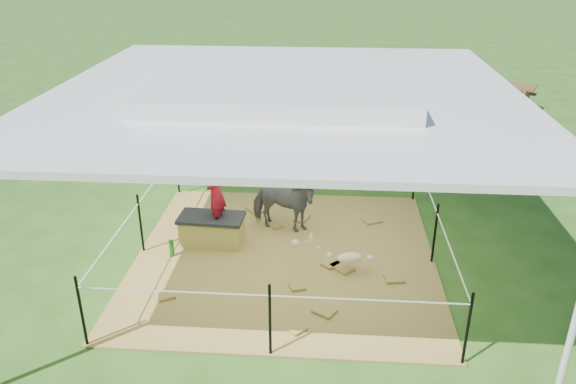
# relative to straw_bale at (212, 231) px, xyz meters

# --- Properties ---
(ground) EXTENTS (90.00, 90.00, 0.00)m
(ground) POSITION_rel_straw_bale_xyz_m (1.21, -0.32, -0.25)
(ground) COLOR #2D5919
(ground) RESTS_ON ground
(hay_patch) EXTENTS (4.60, 4.60, 0.03)m
(hay_patch) POSITION_rel_straw_bale_xyz_m (1.21, -0.32, -0.23)
(hay_patch) COLOR brown
(hay_patch) RESTS_ON ground
(canopy_tent) EXTENTS (6.30, 6.30, 2.90)m
(canopy_tent) POSITION_rel_straw_bale_xyz_m (1.21, -0.32, 2.45)
(canopy_tent) COLOR silver
(canopy_tent) RESTS_ON ground
(rope_fence) EXTENTS (4.54, 4.54, 1.00)m
(rope_fence) POSITION_rel_straw_bale_xyz_m (1.21, -0.32, 0.40)
(rope_fence) COLOR black
(rope_fence) RESTS_ON ground
(straw_bale) EXTENTS (0.99, 0.54, 0.43)m
(straw_bale) POSITION_rel_straw_bale_xyz_m (0.00, 0.00, 0.00)
(straw_bale) COLOR #B49941
(straw_bale) RESTS_ON hay_patch
(dark_cloth) EXTENTS (1.06, 0.60, 0.05)m
(dark_cloth) POSITION_rel_straw_bale_xyz_m (0.00, 0.00, 0.24)
(dark_cloth) COLOR black
(dark_cloth) RESTS_ON straw_bale
(woman) EXTENTS (0.30, 0.44, 1.16)m
(woman) POSITION_rel_straw_bale_xyz_m (0.10, 0.00, 0.80)
(woman) COLOR #A51025
(woman) RESTS_ON straw_bale
(green_bottle) EXTENTS (0.08, 0.08, 0.27)m
(green_bottle) POSITION_rel_straw_bale_xyz_m (-0.55, -0.45, -0.08)
(green_bottle) COLOR #186D1A
(green_bottle) RESTS_ON hay_patch
(pony) EXTENTS (1.23, 0.77, 0.96)m
(pony) POSITION_rel_straw_bale_xyz_m (1.10, 0.52, 0.27)
(pony) COLOR #47474C
(pony) RESTS_ON hay_patch
(pink_hat) EXTENTS (0.30, 0.30, 0.14)m
(pink_hat) POSITION_rel_straw_bale_xyz_m (1.10, 0.52, 0.82)
(pink_hat) COLOR pink
(pink_hat) RESTS_ON pony
(foal) EXTENTS (1.06, 0.74, 0.54)m
(foal) POSITION_rel_straw_bale_xyz_m (2.19, -0.70, 0.05)
(foal) COLOR beige
(foal) RESTS_ON hay_patch
(trash_barrel) EXTENTS (0.63, 0.63, 0.83)m
(trash_barrel) POSITION_rel_straw_bale_xyz_m (5.10, 5.31, 0.17)
(trash_barrel) COLOR #172CAE
(trash_barrel) RESTS_ON ground
(picnic_table_near) EXTENTS (1.83, 1.33, 0.76)m
(picnic_table_near) POSITION_rel_straw_bale_xyz_m (2.71, 8.39, 0.13)
(picnic_table_near) COLOR #59321E
(picnic_table_near) RESTS_ON ground
(picnic_table_far) EXTENTS (2.25, 2.00, 0.77)m
(picnic_table_far) POSITION_rel_straw_bale_xyz_m (6.69, 8.34, 0.14)
(picnic_table_far) COLOR brown
(picnic_table_far) RESTS_ON ground
(distant_person) EXTENTS (0.57, 0.47, 1.11)m
(distant_person) POSITION_rel_straw_bale_xyz_m (3.85, 6.86, 0.31)
(distant_person) COLOR #3270BE
(distant_person) RESTS_ON ground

